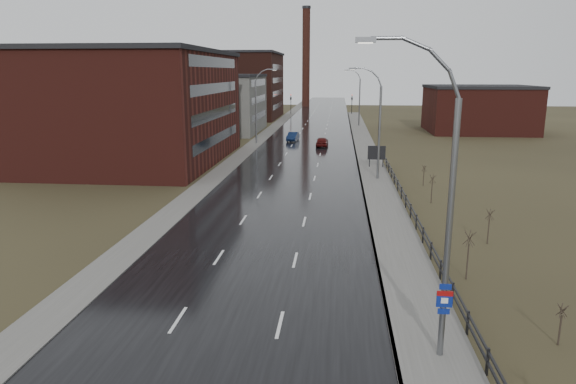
% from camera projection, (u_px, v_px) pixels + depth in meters
% --- Properties ---
extents(ground, '(320.00, 320.00, 0.00)m').
position_uv_depth(ground, '(206.00, 375.00, 18.90)').
color(ground, '#2D2819').
rests_on(ground, ground).
extents(road, '(14.00, 300.00, 0.06)m').
position_uv_depth(road, '(307.00, 146.00, 77.03)').
color(road, black).
rests_on(road, ground).
extents(sidewalk_right, '(3.20, 180.00, 0.18)m').
position_uv_depth(sidewalk_right, '(376.00, 181.00, 51.97)').
color(sidewalk_right, '#595651').
rests_on(sidewalk_right, ground).
extents(curb_right, '(0.16, 180.00, 0.18)m').
position_uv_depth(curb_right, '(361.00, 181.00, 52.12)').
color(curb_right, slate).
rests_on(curb_right, ground).
extents(sidewalk_left, '(2.40, 260.00, 0.12)m').
position_uv_depth(sidewalk_left, '(253.00, 145.00, 77.80)').
color(sidewalk_left, '#595651').
rests_on(sidewalk_left, ground).
extents(warehouse_near, '(22.44, 28.56, 13.50)m').
position_uv_depth(warehouse_near, '(129.00, 106.00, 62.96)').
color(warehouse_near, '#471914').
rests_on(warehouse_near, ground).
extents(warehouse_mid, '(16.32, 20.40, 10.50)m').
position_uv_depth(warehouse_mid, '(216.00, 103.00, 94.99)').
color(warehouse_mid, slate).
rests_on(warehouse_mid, ground).
extents(warehouse_far, '(26.52, 24.48, 15.50)m').
position_uv_depth(warehouse_far, '(225.00, 85.00, 123.96)').
color(warehouse_far, '#331611').
rests_on(warehouse_far, ground).
extents(building_right, '(18.36, 16.32, 8.50)m').
position_uv_depth(building_right, '(478.00, 109.00, 94.49)').
color(building_right, '#471914').
rests_on(building_right, ground).
extents(smokestack, '(2.70, 2.70, 30.70)m').
position_uv_depth(smokestack, '(306.00, 57.00, 161.27)').
color(smokestack, '#331611').
rests_on(smokestack, ground).
extents(streetlight_main, '(3.91, 0.29, 12.11)m').
position_uv_depth(streetlight_main, '(441.00, 208.00, 18.64)').
color(streetlight_main, slate).
rests_on(streetlight_main, ground).
extents(streetlight_right_mid, '(3.36, 0.28, 11.35)m').
position_uv_depth(streetlight_right_mid, '(377.00, 123.00, 51.64)').
color(streetlight_right_mid, slate).
rests_on(streetlight_right_mid, ground).
extents(streetlight_left, '(3.36, 0.28, 11.35)m').
position_uv_depth(streetlight_left, '(258.00, 106.00, 78.38)').
color(streetlight_left, slate).
rests_on(streetlight_left, ground).
extents(streetlight_right_far, '(3.36, 0.28, 11.35)m').
position_uv_depth(streetlight_right_far, '(358.00, 97.00, 103.96)').
color(streetlight_right_far, slate).
rests_on(streetlight_right_far, ground).
extents(guardrail, '(0.10, 53.05, 1.10)m').
position_uv_depth(guardrail, '(418.00, 223.00, 35.50)').
color(guardrail, black).
rests_on(guardrail, ground).
extents(shrub_b, '(0.43, 0.45, 1.78)m').
position_uv_depth(shrub_b, '(561.00, 324.00, 20.77)').
color(shrub_b, '#382D23').
rests_on(shrub_b, ground).
extents(shrub_c, '(0.64, 0.67, 2.71)m').
position_uv_depth(shrub_c, '(468.00, 254.00, 27.30)').
color(shrub_c, '#382D23').
rests_on(shrub_c, ground).
extents(shrub_d, '(0.55, 0.58, 2.31)m').
position_uv_depth(shrub_d, '(489.00, 226.00, 33.07)').
color(shrub_d, '#382D23').
rests_on(shrub_d, ground).
extents(shrub_e, '(0.58, 0.62, 2.47)m').
position_uv_depth(shrub_e, '(432.00, 188.00, 43.31)').
color(shrub_e, '#382D23').
rests_on(shrub_e, ground).
extents(shrub_f, '(0.49, 0.51, 2.04)m').
position_uv_depth(shrub_f, '(424.00, 175.00, 50.07)').
color(shrub_f, '#382D23').
rests_on(shrub_f, ground).
extents(billboard, '(2.03, 0.17, 2.64)m').
position_uv_depth(billboard, '(377.00, 153.00, 58.91)').
color(billboard, black).
rests_on(billboard, ground).
extents(traffic_light_left, '(0.58, 2.73, 5.30)m').
position_uv_depth(traffic_light_left, '(291.00, 96.00, 134.88)').
color(traffic_light_left, black).
rests_on(traffic_light_left, ground).
extents(traffic_light_right, '(0.58, 2.73, 5.30)m').
position_uv_depth(traffic_light_right, '(352.00, 97.00, 133.36)').
color(traffic_light_right, black).
rests_on(traffic_light_right, ground).
extents(car_near, '(1.86, 4.32, 1.38)m').
position_uv_depth(car_near, '(293.00, 137.00, 82.57)').
color(car_near, '#0B1939').
rests_on(car_near, ground).
extents(car_far, '(1.84, 4.29, 1.44)m').
position_uv_depth(car_far, '(322.00, 142.00, 76.25)').
color(car_far, '#480C0C').
rests_on(car_far, ground).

